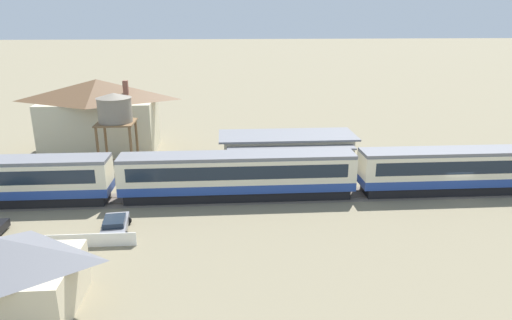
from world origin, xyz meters
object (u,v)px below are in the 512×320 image
object	(u,v)px
parked_car_grey	(115,225)
cottage_grey_roof_2	(3,274)
water_tower	(115,110)
station_building	(287,151)
station_house_brown_roof	(100,114)
passenger_train	(241,174)

from	to	relation	value
parked_car_grey	cottage_grey_roof_2	bearing A→B (deg)	152.09
water_tower	parked_car_grey	size ratio (longest dim) A/B	1.97
station_building	station_house_brown_roof	distance (m)	23.51
station_building	parked_car_grey	bearing A→B (deg)	-135.75
station_building	water_tower	xyz separation A→B (m)	(-18.12, -0.05, 4.80)
station_building	water_tower	size ratio (longest dim) A/B	1.75
water_tower	parked_car_grey	bearing A→B (deg)	-79.57
station_building	water_tower	distance (m)	18.75
station_house_brown_roof	parked_car_grey	distance (m)	24.29
station_building	station_house_brown_roof	bearing A→B (deg)	159.76
station_house_brown_roof	water_tower	bearing A→B (deg)	-65.02
water_tower	station_house_brown_roof	bearing A→B (deg)	114.98
passenger_train	water_tower	world-z (taller)	water_tower
station_house_brown_roof	cottage_grey_roof_2	size ratio (longest dim) A/B	1.71
station_building	parked_car_grey	xyz separation A→B (m)	(-15.38, -14.98, -1.30)
station_house_brown_roof	parked_car_grey	xyz separation A→B (m)	(6.54, -23.06, -3.97)
parked_car_grey	passenger_train	bearing A→B (deg)	-63.51
cottage_grey_roof_2	parked_car_grey	bearing A→B (deg)	68.24
passenger_train	water_tower	size ratio (longest dim) A/B	12.95
cottage_grey_roof_2	water_tower	bearing A→B (deg)	87.45
water_tower	cottage_grey_roof_2	size ratio (longest dim) A/B	1.01
station_house_brown_roof	water_tower	world-z (taller)	station_house_brown_roof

